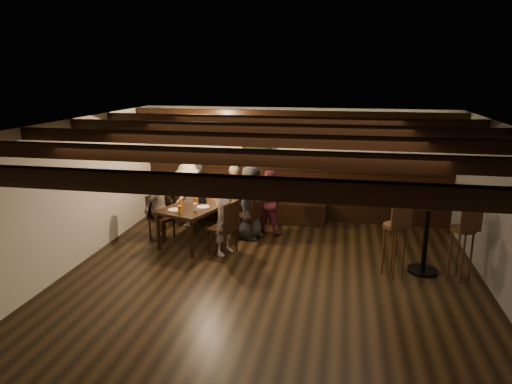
% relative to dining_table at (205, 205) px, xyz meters
% --- Properties ---
extents(room, '(7.00, 7.00, 7.00)m').
position_rel_dining_table_xyz_m(room, '(1.25, 0.26, 0.41)').
color(room, black).
rests_on(room, ground).
extents(dining_table, '(1.45, 2.11, 0.73)m').
position_rel_dining_table_xyz_m(dining_table, '(0.00, 0.00, 0.00)').
color(dining_table, black).
rests_on(dining_table, floor).
extents(chair_left_near, '(0.56, 0.56, 0.96)m').
position_rel_dining_table_xyz_m(chair_left_near, '(-0.54, 0.66, -0.37)').
color(chair_left_near, black).
rests_on(chair_left_near, floor).
extents(chair_left_far, '(0.50, 0.50, 0.87)m').
position_rel_dining_table_xyz_m(chair_left_far, '(-0.83, -0.19, -0.40)').
color(chair_left_far, black).
rests_on(chair_left_far, floor).
extents(chair_right_near, '(0.55, 0.55, 0.95)m').
position_rel_dining_table_xyz_m(chair_right_near, '(0.83, 0.19, -0.38)').
color(chair_right_near, black).
rests_on(chair_right_near, floor).
extents(chair_right_far, '(0.55, 0.55, 0.96)m').
position_rel_dining_table_xyz_m(chair_right_far, '(0.54, -0.66, -0.37)').
color(chair_right_far, black).
rests_on(chair_right_far, floor).
extents(person_bench_left, '(0.72, 0.58, 1.27)m').
position_rel_dining_table_xyz_m(person_bench_left, '(-0.56, 1.14, -0.03)').
color(person_bench_left, '#29292C').
rests_on(person_bench_left, floor).
extents(person_bench_centre, '(0.53, 0.44, 1.26)m').
position_rel_dining_table_xyz_m(person_bench_centre, '(0.34, 0.99, -0.03)').
color(person_bench_centre, gray).
rests_on(person_bench_centre, floor).
extents(person_bench_right, '(0.74, 0.66, 1.28)m').
position_rel_dining_table_xyz_m(person_bench_right, '(1.14, 0.56, -0.03)').
color(person_bench_right, maroon).
rests_on(person_bench_right, floor).
extents(person_left_near, '(0.74, 0.97, 1.33)m').
position_rel_dining_table_xyz_m(person_left_near, '(-0.56, 0.67, -0.00)').
color(person_left_near, '#BEB6A1').
rests_on(person_left_near, floor).
extents(person_left_far, '(0.53, 0.80, 1.26)m').
position_rel_dining_table_xyz_m(person_left_far, '(-0.86, -0.18, -0.03)').
color(person_left_far, gray).
rests_on(person_left_far, floor).
extents(person_right_near, '(0.65, 0.80, 1.42)m').
position_rel_dining_table_xyz_m(person_right_near, '(0.86, 0.18, 0.04)').
color(person_right_near, '#232325').
rests_on(person_right_near, floor).
extents(person_right_far, '(0.47, 0.57, 1.36)m').
position_rel_dining_table_xyz_m(person_right_far, '(0.56, -0.67, 0.01)').
color(person_right_far, '#B1A195').
rests_on(person_right_far, floor).
extents(pint_a, '(0.07, 0.07, 0.14)m').
position_rel_dining_table_xyz_m(pint_a, '(-0.04, 0.75, 0.13)').
color(pint_a, '#BF7219').
rests_on(pint_a, dining_table).
extents(pint_b, '(0.07, 0.07, 0.14)m').
position_rel_dining_table_xyz_m(pint_b, '(0.45, 0.53, 0.13)').
color(pint_b, '#BF7219').
rests_on(pint_b, dining_table).
extents(pint_c, '(0.07, 0.07, 0.14)m').
position_rel_dining_table_xyz_m(pint_c, '(-0.25, 0.19, 0.13)').
color(pint_c, '#BF7219').
rests_on(pint_c, dining_table).
extents(pint_d, '(0.07, 0.07, 0.14)m').
position_rel_dining_table_xyz_m(pint_d, '(0.35, 0.09, 0.13)').
color(pint_d, silver).
rests_on(pint_d, dining_table).
extents(pint_e, '(0.07, 0.07, 0.14)m').
position_rel_dining_table_xyz_m(pint_e, '(-0.35, -0.35, 0.13)').
color(pint_e, '#BF7219').
rests_on(pint_e, dining_table).
extents(pint_f, '(0.07, 0.07, 0.14)m').
position_rel_dining_table_xyz_m(pint_f, '(0.01, -0.59, 0.13)').
color(pint_f, silver).
rests_on(pint_f, dining_table).
extents(pint_g, '(0.07, 0.07, 0.14)m').
position_rel_dining_table_xyz_m(pint_g, '(-0.21, -0.77, 0.13)').
color(pint_g, '#BF7219').
rests_on(pint_g, dining_table).
extents(plate_near, '(0.24, 0.24, 0.01)m').
position_rel_dining_table_xyz_m(plate_near, '(-0.37, -0.61, 0.07)').
color(plate_near, white).
rests_on(plate_near, dining_table).
extents(plate_far, '(0.24, 0.24, 0.01)m').
position_rel_dining_table_xyz_m(plate_far, '(0.07, -0.34, 0.07)').
color(plate_far, white).
rests_on(plate_far, dining_table).
extents(condiment_caddy, '(0.15, 0.10, 0.12)m').
position_rel_dining_table_xyz_m(condiment_caddy, '(-0.02, -0.05, 0.12)').
color(condiment_caddy, black).
rests_on(condiment_caddy, dining_table).
extents(candle, '(0.05, 0.05, 0.05)m').
position_rel_dining_table_xyz_m(candle, '(0.21, 0.24, 0.08)').
color(candle, beige).
rests_on(candle, dining_table).
extents(high_top_table, '(0.66, 0.66, 1.16)m').
position_rel_dining_table_xyz_m(high_top_table, '(3.88, -0.81, 0.10)').
color(high_top_table, black).
rests_on(high_top_table, floor).
extents(bar_stool_left, '(0.41, 0.42, 1.18)m').
position_rel_dining_table_xyz_m(bar_stool_left, '(3.39, -1.02, -0.23)').
color(bar_stool_left, '#361C11').
rests_on(bar_stool_left, floor).
extents(bar_stool_right, '(0.40, 0.42, 1.18)m').
position_rel_dining_table_xyz_m(bar_stool_right, '(4.38, -0.97, -0.23)').
color(bar_stool_right, '#361C11').
rests_on(bar_stool_right, floor).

